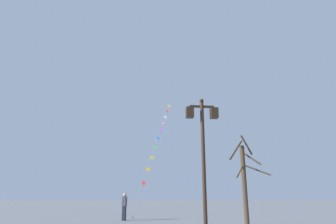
{
  "coord_description": "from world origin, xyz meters",
  "views": [
    {
      "loc": [
        0.01,
        -2.14,
        1.58
      ],
      "look_at": [
        2.06,
        17.26,
        7.16
      ],
      "focal_mm": 31.1,
      "sensor_mm": 36.0,
      "label": 1
    }
  ],
  "objects_px": {
    "kite_flyer": "(124,206)",
    "bare_tree": "(245,181)",
    "kite_train": "(158,140)",
    "twin_lantern_lamp_post": "(203,140)"
  },
  "relations": [
    {
      "from": "kite_flyer",
      "to": "bare_tree",
      "type": "xyz_separation_m",
      "value": [
        5.95,
        -6.17,
        1.31
      ]
    },
    {
      "from": "kite_flyer",
      "to": "kite_train",
      "type": "bearing_deg",
      "value": -0.13
    },
    {
      "from": "kite_flyer",
      "to": "bare_tree",
      "type": "bearing_deg",
      "value": -120.84
    },
    {
      "from": "twin_lantern_lamp_post",
      "to": "bare_tree",
      "type": "bearing_deg",
      "value": 51.68
    },
    {
      "from": "twin_lantern_lamp_post",
      "to": "kite_flyer",
      "type": "height_order",
      "value": "twin_lantern_lamp_post"
    },
    {
      "from": "twin_lantern_lamp_post",
      "to": "kite_train",
      "type": "relative_size",
      "value": 0.3
    },
    {
      "from": "kite_flyer",
      "to": "bare_tree",
      "type": "relative_size",
      "value": 0.38
    },
    {
      "from": "kite_train",
      "to": "kite_flyer",
      "type": "relative_size",
      "value": 10.13
    },
    {
      "from": "twin_lantern_lamp_post",
      "to": "kite_flyer",
      "type": "relative_size",
      "value": 3.01
    },
    {
      "from": "kite_train",
      "to": "bare_tree",
      "type": "height_order",
      "value": "kite_train"
    }
  ]
}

